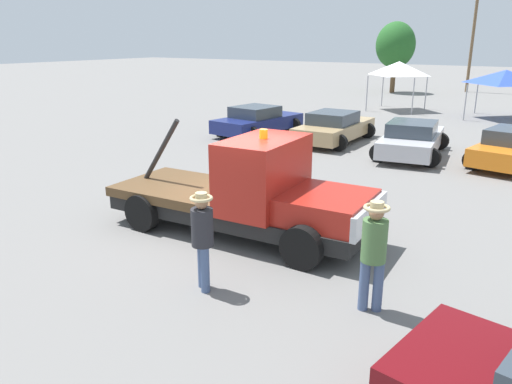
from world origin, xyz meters
The scene contains 11 objects.
ground_plane centered at (0.00, 0.00, 0.00)m, with size 160.00×160.00×0.00m, color slate.
tow_truck centered at (0.39, 0.02, 0.96)m, with size 6.30×2.58×2.51m.
person_near_truck centered at (3.85, -1.70, 1.12)m, with size 0.42×0.42×1.90m.
person_at_hood centered at (1.08, -2.62, 1.07)m, with size 0.40×0.40×1.82m.
parked_car_navy centered at (-6.24, 10.54, 0.65)m, with size 2.89×4.75×1.34m.
parked_car_tan centered at (-2.49, 10.84, 0.65)m, with size 2.54×4.78×1.34m.
parked_car_silver centered at (1.07, 10.04, 0.65)m, with size 2.90×4.95×1.34m.
canopy_tent_white centered at (-3.44, 22.24, 2.55)m, with size 2.89×2.89×2.98m.
canopy_tent_blue centered at (2.59, 21.87, 2.30)m, with size 3.29×3.29×2.68m.
tree_left centered at (-7.11, 32.62, 3.77)m, with size 3.15×3.15×5.63m.
utility_pole centered at (-1.99, 36.43, 4.74)m, with size 2.20×0.24×8.95m.
Camera 1 is at (6.25, -8.90, 4.33)m, focal length 35.00 mm.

